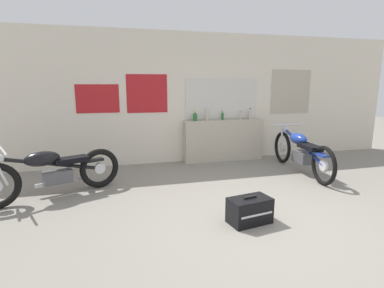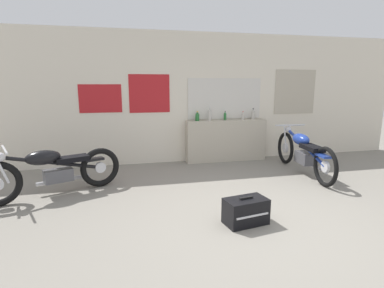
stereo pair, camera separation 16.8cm
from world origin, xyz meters
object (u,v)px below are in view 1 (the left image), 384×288
motorcycle_black (52,172)px  bottle_right_center (240,116)px  bottle_center (222,116)px  bottle_rightmost (250,114)px  motorcycle_blue (301,151)px  bottle_left_center (207,115)px  hard_case_black (250,210)px  bottle_leftmost (195,117)px

motorcycle_black → bottle_right_center: bearing=21.8°
bottle_center → bottle_rightmost: 0.67m
motorcycle_blue → bottle_rightmost: bearing=109.5°
bottle_left_center → motorcycle_black: bottle_left_center is taller
bottle_right_center → hard_case_black: 3.37m
bottle_right_center → bottle_rightmost: bearing=9.6°
motorcycle_blue → hard_case_black: (-1.92, -1.76, -0.27)m
bottle_leftmost → hard_case_black: size_ratio=0.37×
motorcycle_blue → hard_case_black: size_ratio=3.90×
bottle_right_center → hard_case_black: bottle_right_center is taller
bottle_leftmost → motorcycle_black: bearing=-150.4°
bottle_leftmost → motorcycle_blue: (1.78, -1.31, -0.58)m
bottle_rightmost → hard_case_black: (-1.45, -3.09, -0.87)m
bottle_leftmost → motorcycle_blue: bottle_leftmost is taller
bottle_rightmost → bottle_center: bearing=-179.7°
bottle_leftmost → bottle_rightmost: bearing=0.7°
bottle_rightmost → motorcycle_black: size_ratio=0.12×
bottle_rightmost → motorcycle_blue: bearing=-70.5°
bottle_right_center → motorcycle_blue: size_ratio=0.08×
bottle_center → hard_case_black: size_ratio=0.35×
bottle_leftmost → bottle_rightmost: size_ratio=0.83×
bottle_rightmost → bottle_right_center: bearing=-170.4°
bottle_center → hard_case_black: 3.29m
bottle_left_center → motorcycle_blue: bottle_left_center is taller
bottle_rightmost → hard_case_black: bearing=-115.2°
bottle_left_center → motorcycle_blue: size_ratio=0.14×
bottle_left_center → bottle_center: 0.38m
motorcycle_blue → bottle_right_center: bearing=119.9°
bottle_left_center → motorcycle_black: 3.35m
bottle_right_center → motorcycle_blue: bearing=-60.1°
bottle_right_center → motorcycle_blue: (0.74, -1.28, -0.57)m
bottle_left_center → hard_case_black: bearing=-97.6°
bottle_leftmost → motorcycle_blue: 2.29m
motorcycle_blue → hard_case_black: 2.62m
bottle_left_center → motorcycle_black: size_ratio=0.15×
bottle_leftmost → hard_case_black: 3.19m
bottle_center → hard_case_black: (-0.78, -3.08, -0.85)m
bottle_center → motorcycle_blue: size_ratio=0.09×
bottle_left_center → bottle_rightmost: 1.05m
bottle_leftmost → bottle_left_center: size_ratio=0.69×
motorcycle_blue → hard_case_black: bearing=-137.5°
motorcycle_black → motorcycle_blue: motorcycle_blue is taller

